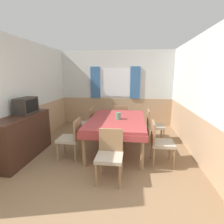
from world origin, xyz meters
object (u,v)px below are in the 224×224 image
at_px(tv, 26,106).
at_px(vase, 118,116).
at_px(dining_table, 117,122).
at_px(chair_left_near, 72,137).
at_px(chair_right_near, 160,141).
at_px(chair_head_near, 110,153).
at_px(chair_left_far, 87,122).
at_px(chair_head_window, 121,117).
at_px(sideboard, 23,137).
at_px(chair_right_far, 153,124).

height_order(tv, vase, tv).
relative_size(dining_table, chair_left_near, 2.34).
bearing_deg(vase, chair_left_near, -151.25).
bearing_deg(chair_right_near, chair_head_near, -53.73).
distance_m(dining_table, chair_left_far, 1.11).
distance_m(chair_left_near, tv, 1.22).
bearing_deg(vase, chair_head_window, 91.34).
height_order(chair_left_near, vase, vase).
relative_size(chair_head_window, vase, 5.51).
height_order(chair_right_near, tv, tv).
bearing_deg(sideboard, chair_right_near, 2.06).
distance_m(chair_head_window, chair_head_near, 2.54).
bearing_deg(chair_left_near, chair_left_far, 0.00).
bearing_deg(sideboard, chair_head_window, 45.32).
distance_m(chair_head_near, vase, 1.24).
height_order(chair_head_window, chair_head_near, same).
relative_size(chair_head_window, chair_right_far, 1.00).
xyz_separation_m(chair_head_window, chair_head_near, (0.00, -2.54, 0.00)).
bearing_deg(chair_left_near, chair_head_window, -26.00).
bearing_deg(chair_right_near, tv, -92.23).
distance_m(chair_left_near, vase, 1.14).
bearing_deg(chair_right_far, chair_left_far, -90.00).
xyz_separation_m(dining_table, chair_left_near, (-0.91, -0.60, -0.19)).
relative_size(chair_head_near, vase, 5.51).
relative_size(chair_left_near, chair_head_near, 1.00).
xyz_separation_m(chair_left_near, chair_head_near, (0.91, -0.67, 0.00)).
bearing_deg(sideboard, tv, 90.18).
distance_m(dining_table, chair_head_near, 1.28).
bearing_deg(chair_right_far, vase, -52.18).
xyz_separation_m(chair_left_near, chair_right_far, (1.82, 1.20, 0.00)).
bearing_deg(sideboard, chair_left_far, 51.45).
height_order(chair_left_far, sideboard, sideboard).
relative_size(dining_table, chair_head_near, 2.34).
height_order(chair_head_window, tv, tv).
bearing_deg(chair_left_far, tv, 136.34).
height_order(chair_right_near, chair_right_far, same).
relative_size(chair_left_near, vase, 5.51).
height_order(chair_left_near, sideboard, sideboard).
xyz_separation_m(chair_right_near, chair_head_window, (-0.91, 1.87, 0.00)).
bearing_deg(chair_right_near, chair_right_far, -180.00).
distance_m(chair_left_far, vase, 1.22).
xyz_separation_m(dining_table, chair_right_far, (0.91, 0.60, -0.19)).
distance_m(dining_table, chair_head_window, 1.28).
bearing_deg(chair_head_near, tv, -21.80).
relative_size(sideboard, tv, 2.97).
bearing_deg(chair_left_far, vase, -125.91).
relative_size(dining_table, sideboard, 1.30).
bearing_deg(vase, tv, -168.42).
height_order(chair_right_far, vase, vase).
bearing_deg(chair_head_near, chair_right_near, -143.73).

